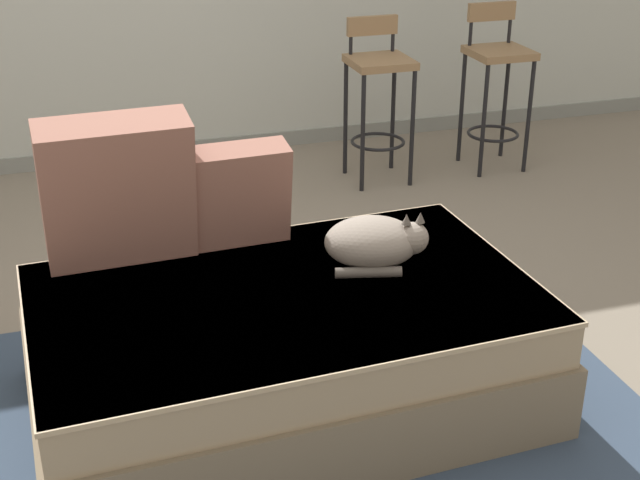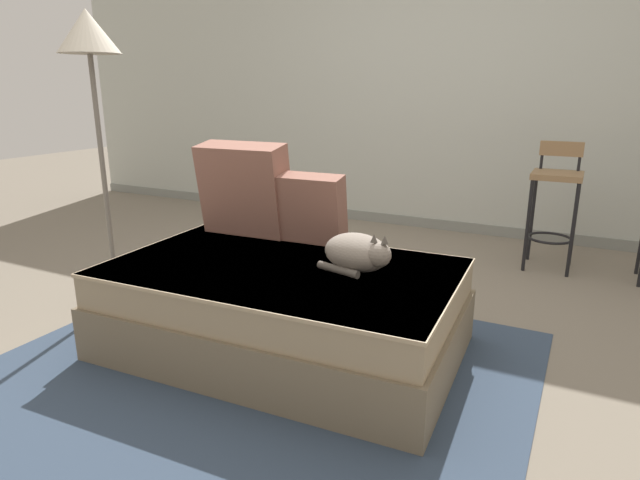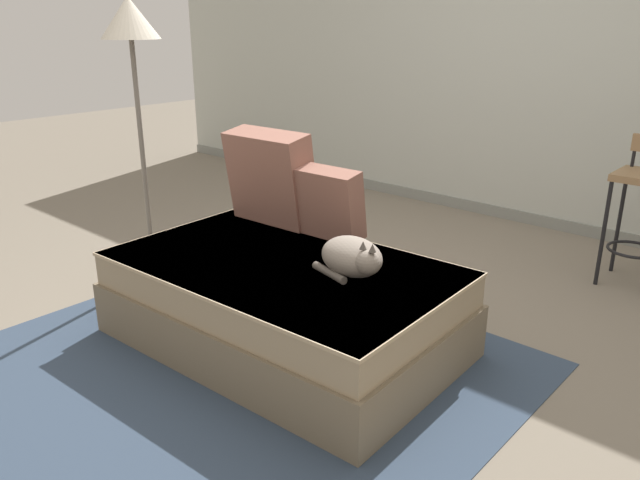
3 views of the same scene
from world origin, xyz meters
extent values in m
plane|color=slate|center=(0.00, 0.00, 0.00)|extent=(16.00, 16.00, 0.00)
cube|color=#B7BCB2|center=(0.00, 2.25, 1.30)|extent=(8.00, 0.10, 2.60)
cube|color=gray|center=(0.00, 2.20, 0.04)|extent=(8.00, 0.02, 0.09)
cube|color=#334256|center=(0.00, -0.70, 0.00)|extent=(2.34, 2.12, 0.01)
cube|color=#766750|center=(0.00, -0.40, 0.13)|extent=(1.68, 1.08, 0.26)
cube|color=#9E896B|center=(0.00, -0.40, 0.34)|extent=(1.64, 1.04, 0.17)
cube|color=tan|center=(0.00, -0.40, 0.42)|extent=(1.65, 1.05, 0.02)
cube|color=#936051|center=(-0.47, -0.01, 0.69)|extent=(0.51, 0.27, 0.52)
cube|color=#936051|center=(-0.06, 0.01, 0.62)|extent=(0.37, 0.20, 0.37)
ellipsoid|color=gray|center=(0.33, -0.29, 0.51)|extent=(0.37, 0.31, 0.17)
sphere|color=gray|center=(0.46, -0.35, 0.53)|extent=(0.11, 0.11, 0.11)
cone|color=#544C44|center=(0.44, -0.35, 0.61)|extent=(0.03, 0.03, 0.04)
cone|color=#544C44|center=(0.49, -0.35, 0.61)|extent=(0.03, 0.03, 0.04)
cylinder|color=#544C44|center=(0.29, -0.39, 0.45)|extent=(0.22, 0.09, 0.04)
cylinder|color=black|center=(0.90, 1.35, 0.32)|extent=(0.02, 0.02, 0.64)
cylinder|color=black|center=(1.18, 1.35, 0.32)|extent=(0.02, 0.02, 0.64)
cylinder|color=black|center=(0.90, 1.63, 0.32)|extent=(0.02, 0.02, 0.64)
cylinder|color=black|center=(1.18, 1.63, 0.32)|extent=(0.02, 0.02, 0.64)
torus|color=black|center=(1.04, 1.49, 0.22)|extent=(0.30, 0.30, 0.02)
cube|color=olive|center=(1.04, 1.49, 0.66)|extent=(0.32, 0.32, 0.04)
cylinder|color=black|center=(0.92, 1.62, 0.73)|extent=(0.02, 0.02, 0.19)
cylinder|color=black|center=(1.16, 1.62, 0.73)|extent=(0.02, 0.02, 0.19)
cube|color=olive|center=(1.04, 1.62, 0.82)|extent=(0.28, 0.03, 0.10)
cylinder|color=slate|center=(-1.17, -0.35, 0.01)|extent=(0.28, 0.28, 0.02)
cylinder|color=slate|center=(-1.17, -0.35, 0.70)|extent=(0.03, 0.03, 1.40)
cone|color=beige|center=(-1.17, -0.35, 1.51)|extent=(0.32, 0.32, 0.22)
camera|label=1|loc=(-0.64, -2.84, 1.80)|focal=50.00mm
camera|label=2|loc=(1.23, -2.43, 1.24)|focal=30.00mm
camera|label=3|loc=(1.94, -2.32, 1.52)|focal=35.00mm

